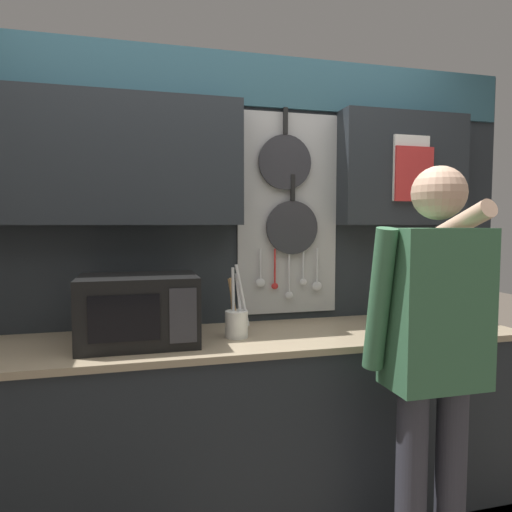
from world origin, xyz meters
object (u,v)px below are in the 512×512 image
microwave (139,310)px  person (433,341)px  utensil_crock (237,320)px  knife_block (458,303)px

microwave → person: size_ratio=0.30×
microwave → utensil_crock: 0.44m
utensil_crock → person: 0.84m
utensil_crock → person: bearing=-36.6°
knife_block → microwave: bearing=-180.0°
microwave → knife_block: size_ratio=1.72×
microwave → person: (1.11, -0.50, -0.09)m
utensil_crock → microwave: bearing=-179.7°
knife_block → utensil_crock: (-1.19, 0.00, -0.03)m
knife_block → person: person is taller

